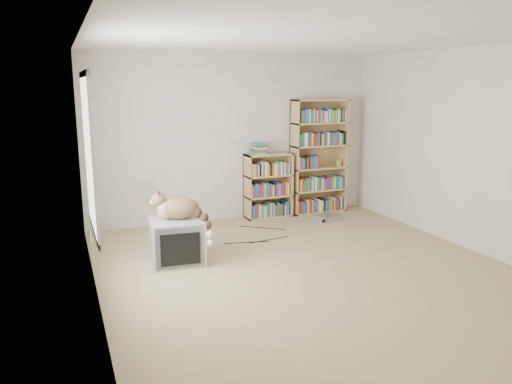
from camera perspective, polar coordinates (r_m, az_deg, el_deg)
name	(u,v)px	position (r m, az deg, el deg)	size (l,w,h in m)	color
floor	(309,271)	(5.67, 6.08, -8.95)	(4.50, 5.00, 0.01)	tan
wall_back	(234,138)	(7.64, -2.48, 6.19)	(4.50, 0.02, 2.50)	silver
wall_front	(504,216)	(3.40, 26.51, -2.44)	(4.50, 0.02, 2.50)	silver
wall_left	(90,174)	(4.75, -18.40, 2.01)	(0.02, 5.00, 2.50)	silver
wall_right	(474,150)	(6.71, 23.67, 4.38)	(0.02, 5.00, 2.50)	silver
ceiling	(315,38)	(5.32, 6.71, 17.07)	(4.50, 5.00, 0.02)	white
window	(89,154)	(4.92, -18.52, 4.11)	(0.02, 1.22, 1.52)	white
crt_tv	(177,241)	(5.89, -9.02, -5.57)	(0.64, 0.59, 0.52)	#9E9DA0
cat	(183,211)	(5.79, -8.34, -2.21)	(0.67, 0.61, 0.56)	#342515
bookcase_tall	(318,159)	(8.11, 7.13, 3.71)	(0.91, 0.30, 1.82)	tan
bookcase_short	(268,188)	(7.80, 1.37, 0.51)	(0.73, 0.30, 1.00)	tan
book_stack	(259,149)	(7.60, 0.31, 4.97)	(0.21, 0.27, 0.18)	#A71F16
green_mug	(338,162)	(8.29, 9.40, 3.36)	(0.10, 0.10, 0.11)	#6DA32E
framed_print	(313,161)	(8.17, 6.56, 3.59)	(0.14, 0.01, 0.19)	black
dvd_player	(328,217)	(7.77, 8.18, -2.89)	(0.37, 0.26, 0.08)	#A4A4A8
wall_outlet	(90,237)	(6.09, -18.40, -4.87)	(0.01, 0.08, 0.13)	silver
floor_cables	(260,234)	(6.95, 0.48, -4.87)	(1.20, 0.70, 0.01)	black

